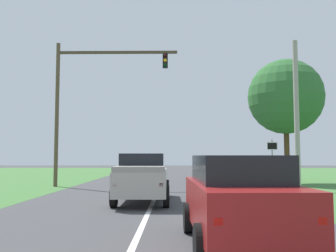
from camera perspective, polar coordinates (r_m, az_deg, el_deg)
The scene contains 8 objects.
ground_plane at distance 14.58m, azimuth -2.56°, elevation -11.90°, with size 120.00×120.00×0.00m, color #424244.
red_suv_near at distance 8.46m, azimuth 10.55°, elevation -10.41°, with size 2.34×4.60×1.90m.
pickup_truck_lead at distance 15.78m, azimuth -3.78°, elevation -7.66°, with size 2.23×5.48×1.98m.
traffic_light at distance 24.50m, azimuth -12.11°, elevation 4.96°, with size 7.62×0.40×8.97m.
keep_moving_sign at distance 21.99m, azimuth 15.28°, elevation -4.61°, with size 0.60×0.09×2.78m.
oak_tree_right at distance 27.70m, azimuth 17.11°, elevation 4.17°, with size 5.17×5.17×8.55m.
crossing_suv_far at distance 27.52m, azimuth 11.67°, elevation -6.40°, with size 4.50×2.16×1.72m.
utility_pole_right at distance 22.10m, azimuth 18.62°, elevation 1.61°, with size 0.28×0.28×8.27m, color #9E998E.
Camera 1 is at (0.86, -3.50, 1.90)m, focal length 40.91 mm.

